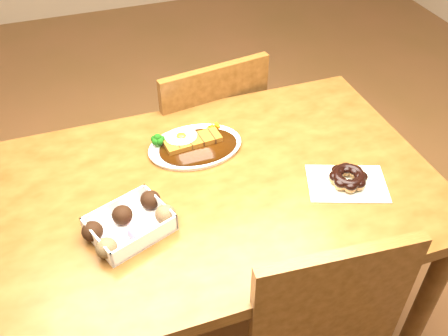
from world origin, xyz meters
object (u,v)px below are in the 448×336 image
object	(u,v)px
chair_far	(202,140)
donut_box	(130,223)
katsu_curry_plate	(193,144)
table	(222,208)
pon_de_ring	(348,178)

from	to	relation	value
chair_far	donut_box	distance (m)	0.79
chair_far	katsu_curry_plate	distance (m)	0.48
table	chair_far	world-z (taller)	chair_far
katsu_curry_plate	pon_de_ring	size ratio (longest dim) A/B	1.11
donut_box	katsu_curry_plate	bearing A→B (deg)	47.50
katsu_curry_plate	donut_box	world-z (taller)	katsu_curry_plate
chair_far	katsu_curry_plate	xyz separation A→B (m)	(-0.13, -0.36, 0.29)
donut_box	chair_far	bearing A→B (deg)	59.15
table	pon_de_ring	size ratio (longest dim) A/B	4.71
katsu_curry_plate	pon_de_ring	distance (m)	0.46
katsu_curry_plate	table	bearing A→B (deg)	-80.50
donut_box	pon_de_ring	size ratio (longest dim) A/B	0.92
chair_far	katsu_curry_plate	size ratio (longest dim) A/B	3.08
donut_box	pon_de_ring	world-z (taller)	donut_box
table	donut_box	distance (m)	0.31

